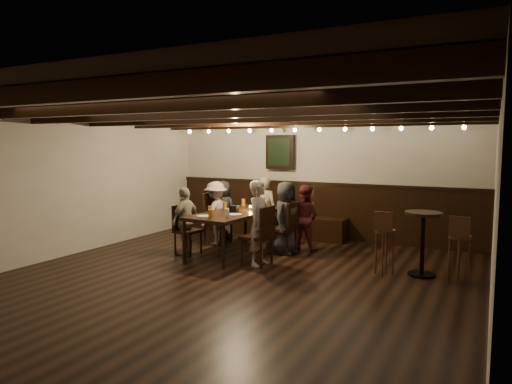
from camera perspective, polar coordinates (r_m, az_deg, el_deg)
The scene contains 27 objects.
room at distance 8.41m, azimuth 2.83°, elevation 0.24°, with size 7.00×7.00×7.00m.
dining_table at distance 7.97m, azimuth -2.57°, elevation -2.92°, with size 1.00×2.02×0.74m.
chair_left_near at distance 8.80m, azimuth -4.87°, elevation -4.58°, with size 0.48×0.48×0.99m.
chair_left_far at distance 8.11m, azimuth -8.59°, elevation -5.83°, with size 0.41×0.41×0.86m.
chair_right_near at distance 8.07m, azimuth 3.51°, elevation -5.73°, with size 0.44×0.44×0.91m.
chair_right_far at distance 7.29m, azimuth 0.24°, elevation -6.88°, with size 0.45×0.45×0.95m.
person_bench_left at distance 9.22m, azimuth -4.16°, elevation -2.26°, with size 0.58×0.38×1.19m, color #262628.
person_bench_centre at distance 8.86m, azimuth 1.17°, elevation -2.25°, with size 0.47×0.31×1.29m, color slate.
person_bench_right at distance 8.33m, azimuth 6.05°, elevation -3.16°, with size 0.58×0.45×1.19m, color maroon.
person_left_near at distance 8.77m, azimuth -5.05°, elevation -2.62°, with size 0.78×0.45×1.21m, color #9F8E87.
person_left_far at distance 8.07m, azimuth -8.80°, elevation -3.55°, with size 0.69×0.29×1.17m, color #9E977E.
person_right_near at distance 7.99m, azimuth 3.72°, elevation -3.23°, with size 0.62×0.40×1.27m, color #262629.
person_right_far at distance 7.20m, azimuth 0.45°, elevation -3.90°, with size 0.49×0.32×1.35m, color #B4A498.
pint_a at distance 8.68m, azimuth -1.58°, elevation -1.31°, with size 0.07×0.07×0.14m, color #BF7219.
pint_b at distance 8.37m, azimuth 1.30°, elevation -1.59°, with size 0.07×0.07×0.14m, color #BF7219.
pint_c at distance 8.20m, azimuth -3.94°, elevation -1.76°, with size 0.07×0.07×0.14m, color #BF7219.
pint_d at distance 7.96m, azimuth 0.02°, elevation -1.98°, with size 0.07×0.07×0.14m, color silver.
pint_e at distance 7.71m, azimuth -5.79°, elevation -2.27°, with size 0.07×0.07×0.14m, color #BF7219.
pint_f at distance 7.39m, azimuth -3.63°, elevation -2.61°, with size 0.07×0.07×0.14m, color silver.
pint_g at distance 7.27m, azimuth -5.72°, elevation -2.77°, with size 0.07×0.07×0.14m, color #BF7219.
plate_near at distance 7.48m, azimuth -6.49°, elevation -3.02°, with size 0.24×0.24×0.01m, color white.
plate_far at distance 7.61m, azimuth -2.69°, elevation -2.83°, with size 0.24×0.24×0.01m, color white.
condiment_caddy at distance 7.91m, azimuth -2.78°, elevation -2.11°, with size 0.15×0.10×0.12m, color black.
candle at distance 8.14m, azimuth -0.71°, elevation -2.12°, with size 0.05×0.05×0.05m, color beige.
high_top_table at distance 7.07m, azimuth 20.15°, elevation -4.95°, with size 0.53×0.53×0.94m.
bar_stool_left at distance 7.01m, azimuth 15.76°, elevation -7.10°, with size 0.30×0.31×0.95m.
bar_stool_right at distance 6.93m, azimuth 24.03°, elevation -7.55°, with size 0.30×0.31×0.95m.
Camera 1 is at (3.23, -5.37, 1.92)m, focal length 32.00 mm.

